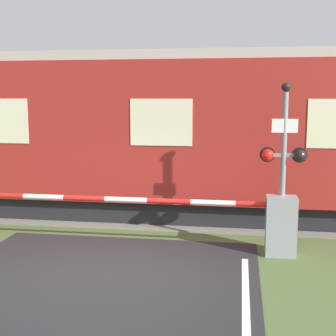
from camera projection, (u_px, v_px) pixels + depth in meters
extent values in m
plane|color=#4C6033|center=(106.00, 271.00, 8.53)|extent=(80.00, 80.00, 0.00)
cube|color=slate|center=(151.00, 213.00, 12.72)|extent=(36.00, 3.20, 0.03)
cube|color=#595451|center=(146.00, 218.00, 12.01)|extent=(36.00, 0.08, 0.10)
cube|color=#595451|center=(156.00, 205.00, 13.41)|extent=(36.00, 0.08, 0.10)
cube|color=black|center=(170.00, 204.00, 12.60)|extent=(13.50, 2.34, 0.60)
cube|color=maroon|center=(170.00, 129.00, 12.29)|extent=(14.68, 2.76, 3.41)
cube|color=#ADA89E|center=(170.00, 58.00, 12.02)|extent=(14.38, 2.53, 0.24)
cube|color=beige|center=(161.00, 122.00, 10.90)|extent=(1.47, 0.02, 1.09)
cube|color=beige|center=(0.00, 121.00, 11.51)|extent=(1.47, 0.02, 1.09)
cube|color=gray|center=(281.00, 226.00, 9.34)|extent=(0.60, 0.44, 1.20)
cylinder|color=gray|center=(282.00, 205.00, 9.27)|extent=(0.16, 0.16, 0.18)
cylinder|color=red|center=(258.00, 204.00, 9.34)|extent=(0.91, 0.11, 0.11)
cylinder|color=white|center=(213.00, 203.00, 9.48)|extent=(0.91, 0.11, 0.11)
cylinder|color=red|center=(169.00, 201.00, 9.62)|extent=(0.91, 0.11, 0.11)
cylinder|color=white|center=(126.00, 200.00, 9.75)|extent=(0.91, 0.11, 0.11)
cylinder|color=red|center=(84.00, 198.00, 9.89)|extent=(0.91, 0.11, 0.11)
cylinder|color=white|center=(44.00, 197.00, 10.03)|extent=(0.91, 0.11, 0.11)
cylinder|color=red|center=(4.00, 196.00, 10.17)|extent=(0.91, 0.11, 0.11)
cylinder|color=gray|center=(283.00, 174.00, 9.32)|extent=(0.11, 0.11, 3.24)
cube|color=gray|center=(284.00, 155.00, 9.27)|extent=(0.75, 0.07, 0.07)
sphere|color=red|center=(268.00, 155.00, 9.26)|extent=(0.24, 0.24, 0.24)
sphere|color=black|center=(300.00, 156.00, 9.17)|extent=(0.24, 0.24, 0.24)
cylinder|color=black|center=(267.00, 154.00, 9.37)|extent=(0.30, 0.06, 0.30)
cylinder|color=black|center=(299.00, 155.00, 9.28)|extent=(0.30, 0.06, 0.30)
cube|color=white|center=(285.00, 126.00, 9.14)|extent=(0.50, 0.02, 0.27)
sphere|color=black|center=(286.00, 87.00, 9.07)|extent=(0.18, 0.18, 0.18)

